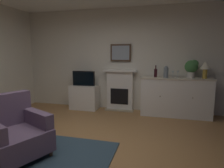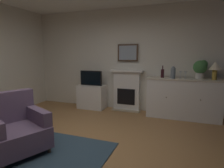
# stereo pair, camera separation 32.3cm
# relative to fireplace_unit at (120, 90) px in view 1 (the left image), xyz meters

# --- Properties ---
(ground_plane) EXTENTS (5.49, 5.27, 0.10)m
(ground_plane) POSITION_rel_fireplace_unit_xyz_m (-0.08, -2.48, -0.60)
(ground_plane) COLOR #9E7042
(ground_plane) RESTS_ON ground
(wall_rear) EXTENTS (5.49, 0.06, 2.72)m
(wall_rear) POSITION_rel_fireplace_unit_xyz_m (-0.08, 0.13, 0.81)
(wall_rear) COLOR silver
(wall_rear) RESTS_ON ground_plane
(area_rug) EXTENTS (2.37, 1.81, 0.02)m
(area_rug) POSITION_rel_fireplace_unit_xyz_m (-0.77, -2.87, -0.54)
(area_rug) COLOR #2D4251
(area_rug) RESTS_ON ground_plane
(fireplace_unit) EXTENTS (0.87, 0.30, 1.10)m
(fireplace_unit) POSITION_rel_fireplace_unit_xyz_m (0.00, 0.00, 0.00)
(fireplace_unit) COLOR white
(fireplace_unit) RESTS_ON ground_plane
(framed_picture) EXTENTS (0.55, 0.04, 0.45)m
(framed_picture) POSITION_rel_fireplace_unit_xyz_m (0.00, 0.05, 1.00)
(framed_picture) COLOR #473323
(sideboard_cabinet) EXTENTS (1.67, 0.49, 0.95)m
(sideboard_cabinet) POSITION_rel_fireplace_unit_xyz_m (1.42, -0.18, -0.07)
(sideboard_cabinet) COLOR white
(sideboard_cabinet) RESTS_ON ground_plane
(table_lamp) EXTENTS (0.26, 0.26, 0.40)m
(table_lamp) POSITION_rel_fireplace_unit_xyz_m (2.04, -0.18, 0.68)
(table_lamp) COLOR #B79338
(table_lamp) RESTS_ON sideboard_cabinet
(wine_bottle) EXTENTS (0.08, 0.08, 0.29)m
(wine_bottle) POSITION_rel_fireplace_unit_xyz_m (0.93, -0.15, 0.51)
(wine_bottle) COLOR #331419
(wine_bottle) RESTS_ON sideboard_cabinet
(wine_glass_left) EXTENTS (0.07, 0.07, 0.16)m
(wine_glass_left) POSITION_rel_fireplace_unit_xyz_m (1.34, -0.15, 0.52)
(wine_glass_left) COLOR silver
(wine_glass_left) RESTS_ON sideboard_cabinet
(wine_glass_center) EXTENTS (0.07, 0.07, 0.16)m
(wine_glass_center) POSITION_rel_fireplace_unit_xyz_m (1.45, -0.16, 0.52)
(wine_glass_center) COLOR silver
(wine_glass_center) RESTS_ON sideboard_cabinet
(vase_decorative) EXTENTS (0.11, 0.11, 0.28)m
(vase_decorative) POSITION_rel_fireplace_unit_xyz_m (1.17, -0.23, 0.54)
(vase_decorative) COLOR slate
(vase_decorative) RESTS_ON sideboard_cabinet
(tv_cabinet) EXTENTS (0.75, 0.42, 0.66)m
(tv_cabinet) POSITION_rel_fireplace_unit_xyz_m (-0.97, -0.16, -0.22)
(tv_cabinet) COLOR white
(tv_cabinet) RESTS_ON ground_plane
(tv_set) EXTENTS (0.62, 0.07, 0.40)m
(tv_set) POSITION_rel_fireplace_unit_xyz_m (-0.98, -0.19, 0.31)
(tv_set) COLOR black
(tv_set) RESTS_ON tv_cabinet
(potted_plant_small) EXTENTS (0.30, 0.30, 0.43)m
(potted_plant_small) POSITION_rel_fireplace_unit_xyz_m (1.76, -0.13, 0.66)
(potted_plant_small) COLOR beige
(potted_plant_small) RESTS_ON sideboard_cabinet
(armchair) EXTENTS (1.05, 1.02, 0.92)m
(armchair) POSITION_rel_fireplace_unit_xyz_m (-0.99, -2.75, -0.17)
(armchair) COLOR #604C66
(armchair) RESTS_ON ground_plane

